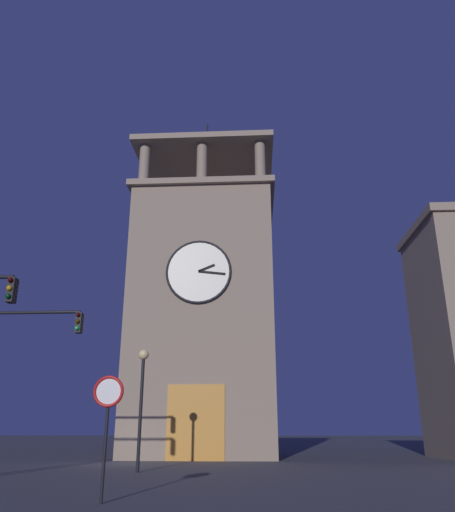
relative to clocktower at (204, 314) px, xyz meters
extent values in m
plane|color=#424247|center=(3.40, 5.95, -8.85)|extent=(200.00, 200.00, 0.00)
cube|color=gray|center=(0.00, -0.02, -0.59)|extent=(8.95, 7.50, 16.50)
cube|color=gray|center=(0.00, -0.02, 7.86)|extent=(9.55, 8.10, 0.40)
cylinder|color=gray|center=(-3.88, 3.13, 9.52)|extent=(0.70, 0.70, 2.93)
cylinder|color=gray|center=(0.00, 3.13, 9.52)|extent=(0.70, 0.70, 2.93)
cylinder|color=gray|center=(3.88, 3.13, 9.52)|extent=(0.70, 0.70, 2.93)
cylinder|color=gray|center=(-3.88, -3.18, 9.52)|extent=(0.70, 0.70, 2.93)
cylinder|color=gray|center=(0.00, -3.18, 9.52)|extent=(0.70, 0.70, 2.93)
cylinder|color=gray|center=(3.88, -3.18, 9.52)|extent=(0.70, 0.70, 2.93)
cube|color=gray|center=(0.00, -0.02, 11.19)|extent=(9.55, 8.10, 0.40)
cylinder|color=black|center=(0.00, -0.02, 13.04)|extent=(0.12, 0.12, 3.30)
cylinder|color=silver|center=(0.00, 3.79, 1.76)|extent=(3.84, 0.12, 3.84)
torus|color=black|center=(0.00, 3.81, 1.76)|extent=(4.00, 0.16, 4.00)
cube|color=black|center=(-0.49, 3.89, 1.96)|extent=(1.02, 0.06, 0.51)
cube|color=black|center=(-0.81, 3.89, 1.67)|extent=(1.64, 0.06, 0.31)
cube|color=orange|center=(0.00, 3.68, -6.85)|extent=(3.20, 0.24, 4.00)
cylinder|color=black|center=(5.15, 14.43, -3.04)|extent=(3.94, 0.12, 0.12)
cube|color=black|center=(3.19, 14.43, -3.47)|extent=(0.22, 0.30, 0.75)
sphere|color=#360505|center=(3.19, 14.61, -3.19)|extent=(0.16, 0.16, 0.16)
sphere|color=#392705|center=(3.19, 14.61, -3.44)|extent=(0.16, 0.16, 0.16)
sphere|color=#18C154|center=(3.19, 14.61, -3.69)|extent=(0.16, 0.16, 0.16)
cube|color=black|center=(3.89, 18.41, -3.27)|extent=(0.22, 0.30, 0.75)
sphere|color=#360505|center=(3.89, 18.59, -3.00)|extent=(0.16, 0.16, 0.16)
sphere|color=orange|center=(3.89, 18.59, -3.25)|extent=(0.16, 0.16, 0.16)
sphere|color=#063316|center=(3.89, 18.59, -3.50)|extent=(0.16, 0.16, 0.16)
cylinder|color=black|center=(1.45, 11.03, -6.62)|extent=(0.14, 0.14, 4.45)
sphere|color=#F9DB8C|center=(1.45, 11.03, -4.18)|extent=(0.44, 0.44, 0.44)
cylinder|color=black|center=(0.33, 19.72, -7.52)|extent=(0.08, 0.08, 2.65)
cylinder|color=white|center=(0.33, 19.76, -6.30)|extent=(0.70, 0.04, 0.70)
torus|color=red|center=(0.33, 19.78, -6.30)|extent=(0.78, 0.08, 0.78)
camera|label=1|loc=(-3.37, 32.51, -7.17)|focal=35.15mm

